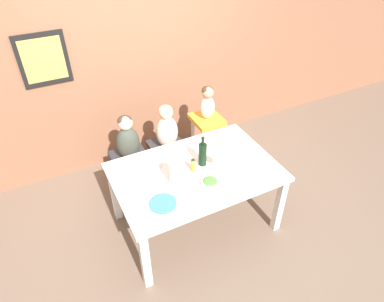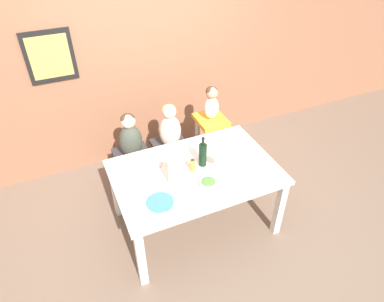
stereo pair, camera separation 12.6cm
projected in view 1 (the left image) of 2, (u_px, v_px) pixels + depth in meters
ground_plane at (195, 222)px, 3.64m from camera, size 14.00×14.00×0.00m
wall_back at (137, 53)px, 3.82m from camera, size 10.00×0.09×2.70m
dining_table at (196, 178)px, 3.25m from camera, size 1.52×1.01×0.72m
chair_far_left at (131, 162)px, 3.80m from camera, size 0.39×0.44×0.46m
chair_far_center at (168, 151)px, 3.96m from camera, size 0.39×0.44×0.46m
chair_right_highchair at (207, 128)px, 4.05m from camera, size 0.33×0.37×0.70m
person_child_left at (127, 138)px, 3.60m from camera, size 0.25×0.20×0.53m
person_child_center at (167, 127)px, 3.76m from camera, size 0.25×0.20×0.53m
person_baby_right at (208, 101)px, 3.82m from camera, size 0.17×0.14×0.40m
wine_bottle at (203, 154)px, 3.19m from camera, size 0.08×0.08×0.31m
paper_towel_roll at (175, 173)px, 2.98m from camera, size 0.11×0.11×0.26m
wine_glass_near at (218, 157)px, 3.14m from camera, size 0.08×0.08×0.19m
salad_bowl_large at (210, 183)px, 3.00m from camera, size 0.15×0.15×0.08m
dinner_plate_front_left at (163, 203)px, 2.86m from camera, size 0.24×0.24×0.01m
dinner_plate_back_left at (150, 164)px, 3.25m from camera, size 0.24×0.24×0.01m
condiment_bottle_hot_sauce at (193, 165)px, 3.14m from camera, size 0.05×0.05×0.15m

